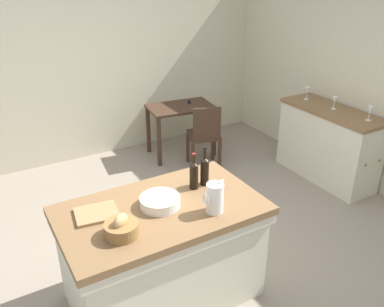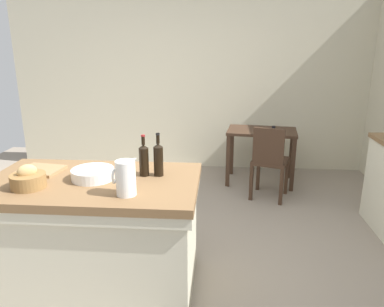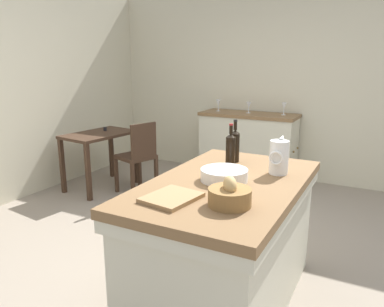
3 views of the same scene
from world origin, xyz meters
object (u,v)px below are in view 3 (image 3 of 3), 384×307
Objects in this scene: wooden_chair at (138,155)px; wine_glass_far_left at (284,106)px; bread_basket at (230,195)px; cutting_board at (171,198)px; wine_glass_left at (249,105)px; wash_bowl at (224,175)px; pitcher at (279,157)px; wine_bottle_amber at (231,149)px; wine_glass_middle at (218,103)px; writing_desk at (100,142)px; side_cabinet at (248,146)px; island_table at (225,238)px; wine_bottle_dark at (235,145)px.

wooden_chair is 5.50× the size of wine_glass_far_left.
cutting_board is at bearing 102.22° from bread_basket.
wine_glass_left is at bearing 12.00° from cutting_board.
cutting_board is 3.27m from wine_glass_far_left.
wine_glass_left is at bearing 16.38° from wash_bowl.
wine_bottle_amber is at bearing 83.28° from pitcher.
wine_glass_middle reaches higher than wooden_chair.
wine_glass_left reaches higher than writing_desk.
wine_glass_left reaches higher than wash_bowl.
wooden_chair is 5.53× the size of wine_glass_middle.
wine_glass_middle is (1.27, -1.10, 0.43)m from writing_desk.
cutting_board is (-3.21, -0.67, 0.43)m from side_cabinet.
side_cabinet is 1.58m from wooden_chair.
island_table is at bearing -98.70° from wash_bowl.
pitcher is 0.88× the size of wine_bottle_amber.
island_table is 9.41× the size of wine_glass_middle.
cutting_board is at bearing -160.55° from wine_glass_middle.
wash_bowl reaches higher than writing_desk.
wine_glass_middle reaches higher than bread_basket.
pitcher is at bearing -111.60° from wine_bottle_dark.
bread_basket reaches higher than island_table.
wine_bottle_dark reaches higher than cutting_board.
wooden_chair is 1.45m from wine_glass_middle.
wine_bottle_dark reaches higher than wash_bowl.
wine_glass_far_left is at bearing 5.44° from wine_bottle_dark.
cutting_board is (-1.94, -2.24, 0.28)m from writing_desk.
island_table is 2.88m from side_cabinet.
side_cabinet is at bearing 11.82° from cutting_board.
wine_glass_middle is (2.76, 1.26, 0.12)m from wash_bowl.
pitcher is 2.88m from wine_glass_middle.
wine_glass_far_left is (1.28, -1.46, 0.55)m from wooden_chair.
pitcher is 0.84× the size of wine_bottle_dark.
island_table is 1.15× the size of side_cabinet.
wine_bottle_amber is (-1.16, -1.69, 0.51)m from wooden_chair.
wash_bowl is at bearing 26.91° from bread_basket.
wine_glass_middle is (2.76, 1.28, 0.57)m from island_table.
wine_bottle_dark is at bearing 68.40° from pitcher.
wine_bottle_amber reaches higher than cutting_board.
writing_desk is 5.85× the size of wine_glass_middle.
wine_bottle_dark is (-2.29, -0.69, 0.55)m from side_cabinet.
wine_bottle_amber is at bearing -163.57° from wine_glass_left.
island_table is 5.63× the size of pitcher.
wine_glass_middle is at bearing 24.61° from wash_bowl.
wash_bowl is at bearing -163.97° from wine_bottle_amber.
bread_basket reaches higher than wooden_chair.
side_cabinet is 1.39× the size of writing_desk.
wine_bottle_dark is (0.93, -0.02, 0.12)m from cutting_board.
writing_desk is 2.50m from wine_bottle_dark.
wooden_chair is at bearing 40.04° from cutting_board.
wash_bowl is 0.49m from wine_bottle_dark.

